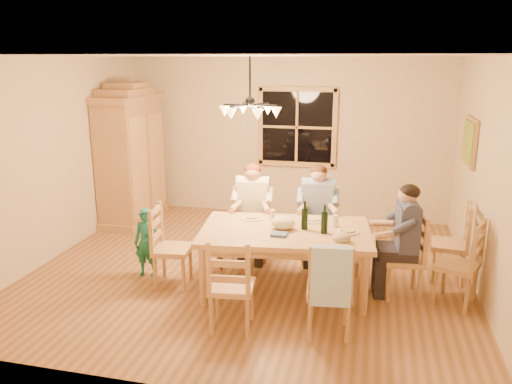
% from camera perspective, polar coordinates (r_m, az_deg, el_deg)
% --- Properties ---
extents(floor, '(5.50, 5.50, 0.00)m').
position_cam_1_polar(floor, '(6.60, -0.63, -8.85)').
color(floor, brown).
rests_on(floor, ground).
extents(ceiling, '(5.50, 5.00, 0.02)m').
position_cam_1_polar(ceiling, '(6.03, -0.70, 15.30)').
color(ceiling, white).
rests_on(ceiling, wall_back).
extents(wall_back, '(5.50, 0.02, 2.70)m').
position_cam_1_polar(wall_back, '(8.58, 3.39, 6.15)').
color(wall_back, '#C7B78D').
rests_on(wall_back, floor).
extents(wall_left, '(0.02, 5.00, 2.70)m').
position_cam_1_polar(wall_left, '(7.33, -22.06, 3.54)').
color(wall_left, '#C7B78D').
rests_on(wall_left, floor).
extents(wall_right, '(0.02, 5.00, 2.70)m').
position_cam_1_polar(wall_right, '(6.14, 25.11, 1.16)').
color(wall_right, '#C7B78D').
rests_on(wall_right, floor).
extents(window, '(1.30, 0.06, 1.30)m').
position_cam_1_polar(window, '(8.49, 4.71, 7.40)').
color(window, black).
rests_on(window, wall_back).
extents(painting, '(0.06, 0.78, 0.64)m').
position_cam_1_polar(painting, '(7.24, 23.23, 5.31)').
color(painting, '#A47147').
rests_on(painting, wall_right).
extents(chandelier, '(0.77, 0.68, 0.71)m').
position_cam_1_polar(chandelier, '(6.06, -0.69, 9.41)').
color(chandelier, black).
rests_on(chandelier, ceiling).
extents(armoire, '(0.66, 1.40, 2.30)m').
position_cam_1_polar(armoire, '(8.52, -14.07, 3.66)').
color(armoire, '#A47147').
rests_on(armoire, floor).
extents(dining_table, '(2.08, 1.42, 0.76)m').
position_cam_1_polar(dining_table, '(5.82, 3.36, -5.18)').
color(dining_table, tan).
rests_on(dining_table, floor).
extents(chair_far_left, '(0.49, 0.47, 0.99)m').
position_cam_1_polar(chair_far_left, '(6.84, -0.36, -5.22)').
color(chair_far_left, tan).
rests_on(chair_far_left, floor).
extents(chair_far_right, '(0.49, 0.47, 0.99)m').
position_cam_1_polar(chair_far_right, '(6.80, 6.93, -5.46)').
color(chair_far_right, tan).
rests_on(chair_far_right, floor).
extents(chair_near_left, '(0.49, 0.47, 0.99)m').
position_cam_1_polar(chair_near_left, '(5.17, -2.78, -12.24)').
color(chair_near_left, tan).
rests_on(chair_near_left, floor).
extents(chair_near_right, '(0.49, 0.47, 0.99)m').
position_cam_1_polar(chair_near_right, '(5.12, 8.30, -12.68)').
color(chair_near_right, tan).
rests_on(chair_near_right, floor).
extents(chair_end_left, '(0.47, 0.49, 0.99)m').
position_cam_1_polar(chair_end_left, '(6.16, -9.46, -7.78)').
color(chair_end_left, tan).
rests_on(chair_end_left, floor).
extents(chair_end_right, '(0.47, 0.49, 0.99)m').
position_cam_1_polar(chair_end_right, '(6.05, 16.35, -8.67)').
color(chair_end_right, tan).
rests_on(chair_end_right, floor).
extents(adult_woman, '(0.43, 0.46, 0.87)m').
position_cam_1_polar(adult_woman, '(6.68, -0.37, -0.88)').
color(adult_woman, beige).
rests_on(adult_woman, floor).
extents(adult_plaid_man, '(0.43, 0.46, 0.87)m').
position_cam_1_polar(adult_plaid_man, '(6.63, 7.07, -1.10)').
color(adult_plaid_man, '#32538A').
rests_on(adult_plaid_man, floor).
extents(adult_slate_man, '(0.46, 0.43, 0.87)m').
position_cam_1_polar(adult_slate_man, '(5.86, 16.73, -3.84)').
color(adult_slate_man, '#3B415F').
rests_on(adult_slate_man, floor).
extents(towel, '(0.39, 0.15, 0.58)m').
position_cam_1_polar(towel, '(4.78, 8.55, -9.51)').
color(towel, '#B0D4EF').
rests_on(towel, chair_near_right).
extents(wine_bottle_a, '(0.08, 0.08, 0.33)m').
position_cam_1_polar(wine_bottle_a, '(5.76, 5.58, -2.69)').
color(wine_bottle_a, black).
rests_on(wine_bottle_a, dining_table).
extents(wine_bottle_b, '(0.08, 0.08, 0.33)m').
position_cam_1_polar(wine_bottle_b, '(5.66, 7.83, -3.10)').
color(wine_bottle_b, black).
rests_on(wine_bottle_b, dining_table).
extents(plate_woman, '(0.26, 0.26, 0.02)m').
position_cam_1_polar(plate_woman, '(6.15, -0.43, -2.99)').
color(plate_woman, white).
rests_on(plate_woman, dining_table).
extents(plate_plaid, '(0.26, 0.26, 0.02)m').
position_cam_1_polar(plate_plaid, '(6.10, 6.47, -3.24)').
color(plate_plaid, white).
rests_on(plate_plaid, dining_table).
extents(plate_slate, '(0.26, 0.26, 0.02)m').
position_cam_1_polar(plate_slate, '(5.77, 10.44, -4.48)').
color(plate_slate, white).
rests_on(plate_slate, dining_table).
extents(wine_glass_a, '(0.06, 0.06, 0.14)m').
position_cam_1_polar(wine_glass_a, '(6.06, 1.86, -2.66)').
color(wine_glass_a, silver).
rests_on(wine_glass_a, dining_table).
extents(wine_glass_b, '(0.06, 0.06, 0.14)m').
position_cam_1_polar(wine_glass_b, '(5.92, 9.07, -3.28)').
color(wine_glass_b, silver).
rests_on(wine_glass_b, dining_table).
extents(cap, '(0.20, 0.20, 0.11)m').
position_cam_1_polar(cap, '(5.44, 9.74, -5.14)').
color(cap, tan).
rests_on(cap, dining_table).
extents(napkin, '(0.20, 0.16, 0.03)m').
position_cam_1_polar(napkin, '(5.58, 2.66, -4.86)').
color(napkin, '#4B628A').
rests_on(napkin, dining_table).
extents(cloth_bundle, '(0.28, 0.22, 0.15)m').
position_cam_1_polar(cloth_bundle, '(5.77, 3.11, -3.53)').
color(cloth_bundle, beige).
rests_on(cloth_bundle, dining_table).
extents(child, '(0.34, 0.24, 0.88)m').
position_cam_1_polar(child, '(6.42, -12.39, -5.68)').
color(child, '#1A7767').
rests_on(child, floor).
extents(chair_spare_front, '(0.56, 0.57, 0.99)m').
position_cam_1_polar(chair_spare_front, '(6.06, 21.86, -9.11)').
color(chair_spare_front, tan).
rests_on(chair_spare_front, floor).
extents(chair_spare_back, '(0.47, 0.48, 0.99)m').
position_cam_1_polar(chair_spare_back, '(6.65, 21.10, -6.88)').
color(chair_spare_back, tan).
rests_on(chair_spare_back, floor).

